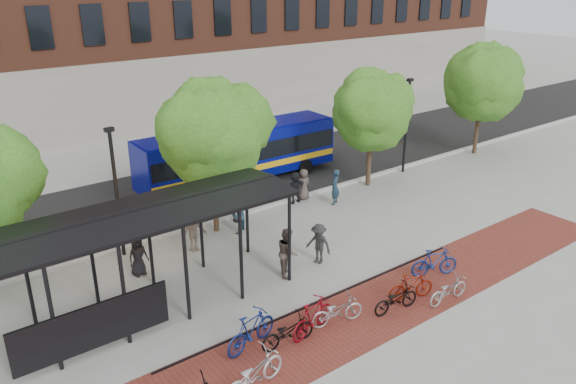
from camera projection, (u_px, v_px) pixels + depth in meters
ground at (320, 239)px, 23.24m from camera, size 160.00×160.00×0.00m
asphalt_street at (221, 184)px, 29.16m from camera, size 160.00×8.00×0.01m
curb at (265, 207)px, 26.18m from camera, size 160.00×0.25×0.12m
brick_strip at (371, 310)px, 18.41m from camera, size 24.00×3.00×0.01m
bike_rack_rail at (323, 311)px, 18.35m from camera, size 12.00×0.05×0.95m
bus_shelter at (129, 229)px, 17.22m from camera, size 10.60×3.07×3.60m
tree_b at (213, 129)px, 22.44m from camera, size 5.15×4.20×6.47m
tree_c at (372, 107)px, 27.62m from camera, size 4.66×3.80×5.92m
tree_d at (484, 79)px, 32.51m from camera, size 5.39×4.40×6.55m
lamp_post_left at (116, 189)px, 20.97m from camera, size 0.35×0.20×5.12m
lamp_post_right at (407, 123)px, 29.92m from camera, size 0.35×0.20×5.12m
bus at (239, 151)px, 28.87m from camera, size 10.80×2.75×2.90m
bike_2 at (254, 374)px, 14.69m from camera, size 2.20×1.11×1.10m
bike_3 at (251, 330)px, 16.39m from camera, size 2.04×0.98×1.18m
bike_4 at (288, 332)px, 16.53m from camera, size 1.82×0.78×0.93m
bike_5 at (313, 317)px, 17.05m from camera, size 1.98×0.96×1.15m
bike_6 at (337, 311)px, 17.55m from camera, size 1.88×1.01×0.94m
bike_8 at (396, 299)px, 18.19m from camera, size 1.79×0.81×0.91m
bike_9 at (411, 286)px, 18.83m from camera, size 1.75×0.96×1.01m
bike_10 at (448, 290)px, 18.72m from camera, size 1.75×0.67×0.91m
bike_11 at (435, 262)px, 20.28m from camera, size 1.85×1.19×1.08m
pedestrian_0 at (138, 256)px, 20.27m from camera, size 0.81×0.59×1.54m
pedestrian_2 at (238, 215)px, 23.52m from camera, size 1.00×0.97×1.62m
pedestrian_3 at (194, 231)px, 21.93m from camera, size 1.17×0.74×1.74m
pedestrian_4 at (236, 202)px, 24.58m from camera, size 1.07×0.46×1.82m
pedestrian_5 at (295, 187)px, 26.57m from camera, size 1.45×0.48×1.56m
pedestrian_6 at (304, 184)px, 26.98m from camera, size 0.77×0.53×1.53m
pedestrian_7 at (335, 187)px, 26.40m from camera, size 0.75×0.69×1.72m
pedestrian_8 at (288, 252)px, 20.21m from camera, size 1.04×1.12×1.84m
pedestrian_9 at (319, 244)px, 21.07m from camera, size 0.90×1.18×1.61m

